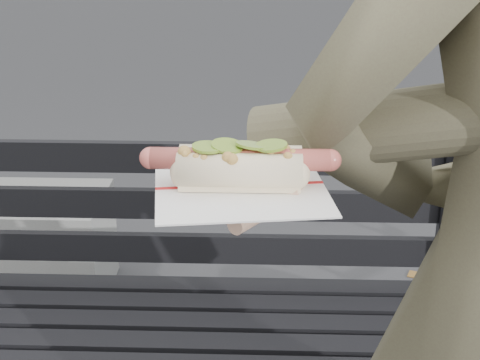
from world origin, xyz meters
name	(u,v)px	position (x,y,z in m)	size (l,w,h in m)	color
park_bench	(179,289)	(-0.07, 0.81, 0.52)	(1.50, 0.44, 0.88)	black
held_hotdog	(402,135)	(0.31, 0.01, 1.20)	(0.62, 0.32, 0.20)	#4C4432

